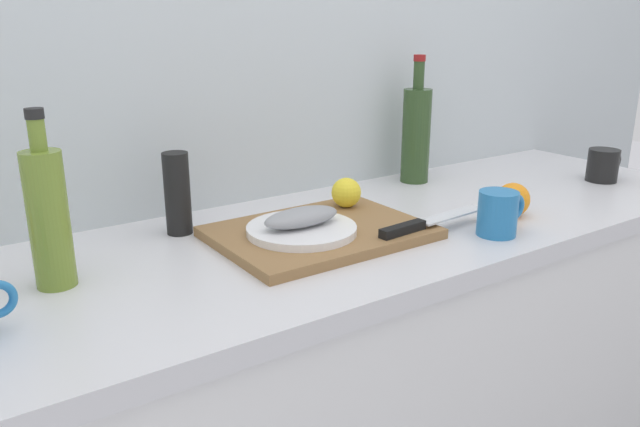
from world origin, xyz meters
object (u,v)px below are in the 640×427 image
cutting_board (320,233)px  coffee_mug_1 (499,213)px  coffee_mug_2 (603,165)px  pepper_mill (177,194)px  wine_bottle (416,133)px  fish_fillet (301,217)px  lemon_0 (346,193)px  white_plate (302,230)px  olive_oil_bottle (48,216)px  chef_knife (421,224)px

cutting_board → coffee_mug_1: coffee_mug_1 is taller
coffee_mug_2 → pepper_mill: pepper_mill is taller
wine_bottle → pepper_mill: bearing=-176.8°
coffee_mug_2 → pepper_mill: (-1.10, 0.24, 0.04)m
fish_fillet → cutting_board: bearing=7.7°
lemon_0 → coffee_mug_2: bearing=-11.0°
coffee_mug_1 → pepper_mill: pepper_mill is taller
white_plate → olive_oil_bottle: (-0.44, 0.06, 0.09)m
wine_bottle → fish_fillet: bearing=-155.7°
coffee_mug_1 → pepper_mill: size_ratio=0.71×
cutting_board → coffee_mug_1: bearing=-31.9°
cutting_board → lemon_0: 0.16m
olive_oil_bottle → coffee_mug_1: (0.80, -0.24, -0.07)m
cutting_board → olive_oil_bottle: olive_oil_bottle is taller
olive_oil_bottle → wine_bottle: size_ratio=0.88×
fish_fillet → olive_oil_bottle: olive_oil_bottle is taller
pepper_mill → lemon_0: bearing=-15.8°
wine_bottle → coffee_mug_2: (0.42, -0.28, -0.09)m
cutting_board → white_plate: (-0.05, -0.01, 0.02)m
lemon_0 → pepper_mill: pepper_mill is taller
chef_knife → olive_oil_bottle: olive_oil_bottle is taller
chef_knife → olive_oil_bottle: 0.68m
cutting_board → chef_knife: bearing=-34.9°
lemon_0 → olive_oil_bottle: olive_oil_bottle is taller
fish_fillet → coffee_mug_2: 0.93m
cutting_board → coffee_mug_1: size_ratio=3.44×
chef_knife → cutting_board: bearing=140.9°
olive_oil_bottle → lemon_0: bearing=3.0°
wine_bottle → coffee_mug_2: size_ratio=2.75×
lemon_0 → pepper_mill: bearing=164.2°
chef_knife → coffee_mug_2: 0.72m
coffee_mug_1 → coffee_mug_2: bearing=12.7°
pepper_mill → cutting_board: bearing=-39.8°
fish_fillet → pepper_mill: size_ratio=0.97×
cutting_board → coffee_mug_2: coffee_mug_2 is taller
lemon_0 → coffee_mug_2: (0.75, -0.15, -0.01)m
fish_fillet → coffee_mug_1: size_ratio=1.35×
white_plate → coffee_mug_1: (0.35, -0.18, 0.02)m
chef_knife → lemon_0: lemon_0 is taller
wine_bottle → olive_oil_bottle: bearing=-169.9°
lemon_0 → wine_bottle: size_ratio=0.20×
coffee_mug_1 → coffee_mug_2: coffee_mug_1 is taller
chef_knife → olive_oil_bottle: bearing=161.3°
chef_knife → coffee_mug_1: coffee_mug_1 is taller
cutting_board → fish_fillet: bearing=-172.3°
fish_fillet → coffee_mug_2: size_ratio=1.34×
white_plate → lemon_0: size_ratio=3.28×
fish_fillet → pepper_mill: bearing=132.2°
cutting_board → chef_knife: 0.20m
coffee_mug_1 → chef_knife: bearing=151.9°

